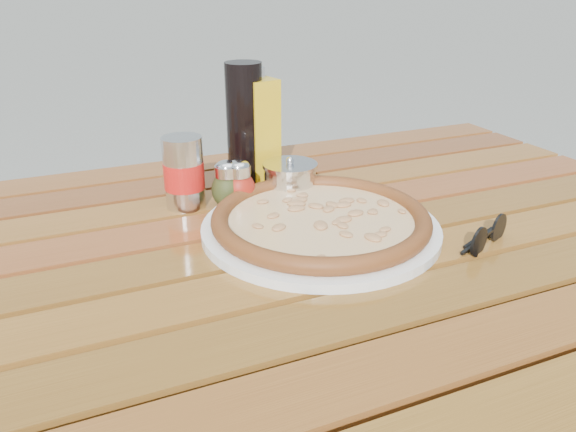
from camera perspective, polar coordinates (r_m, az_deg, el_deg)
name	(u,v)px	position (r m, az deg, el deg)	size (l,w,h in m)	color
table	(293,284)	(0.87, 0.53, -6.91)	(1.40, 0.90, 0.75)	#32170B
plate	(320,228)	(0.85, 3.31, -1.23)	(0.36, 0.36, 0.01)	white
pizza	(321,219)	(0.85, 3.34, -0.27)	(0.40, 0.40, 0.03)	#FFE8B6
pepper_shaker	(239,185)	(0.94, -4.98, 3.20)	(0.07, 0.07, 0.08)	#AF2314
oregano_shaker	(227,185)	(0.94, -6.17, 3.15)	(0.06, 0.06, 0.08)	#373E19
dark_bottle	(245,124)	(1.03, -4.41, 9.26)	(0.07, 0.07, 0.22)	black
soda_can	(184,173)	(0.94, -10.53, 4.30)	(0.07, 0.07, 0.12)	silver
olive_oil_cruet	(260,131)	(1.04, -2.82, 8.66)	(0.07, 0.07, 0.21)	gold
parmesan_tin	(290,179)	(0.98, 0.20, 3.79)	(0.12, 0.12, 0.07)	silver
sunglasses	(487,236)	(0.86, 19.56, -1.90)	(0.11, 0.06, 0.04)	black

